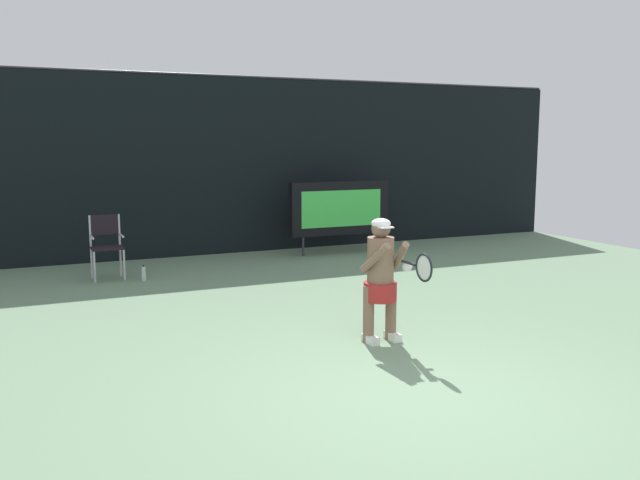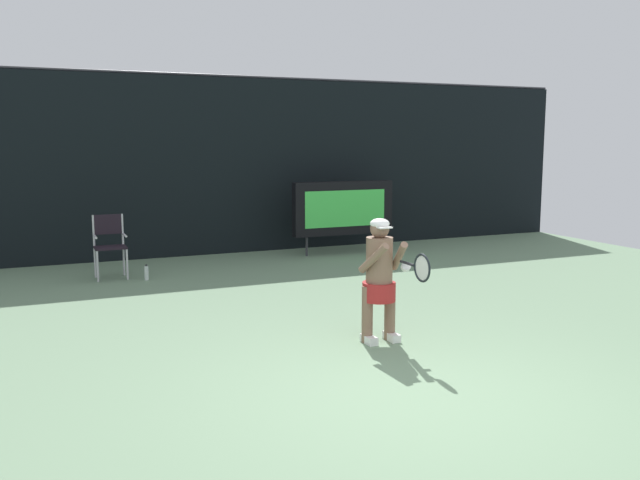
{
  "view_description": "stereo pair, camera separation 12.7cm",
  "coord_description": "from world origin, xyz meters",
  "views": [
    {
      "loc": [
        -3.31,
        -5.05,
        2.33
      ],
      "look_at": [
        0.33,
        2.87,
        1.05
      ],
      "focal_mm": 38.05,
      "sensor_mm": 36.0,
      "label": 1
    },
    {
      "loc": [
        -3.19,
        -5.11,
        2.33
      ],
      "look_at": [
        0.33,
        2.87,
        1.05
      ],
      "focal_mm": 38.05,
      "sensor_mm": 36.0,
      "label": 2
    }
  ],
  "objects": [
    {
      "name": "tennis_player",
      "position": [
        0.55,
        1.66,
        0.78
      ],
      "size": [
        0.52,
        0.59,
        1.45
      ],
      "color": "white",
      "rests_on": "ground"
    },
    {
      "name": "tennis_racket",
      "position": [
        0.69,
        0.99,
        0.98
      ],
      "size": [
        0.03,
        0.6,
        0.31
      ],
      "rotation": [
        0.0,
        0.0,
        0.3
      ],
      "color": "black"
    },
    {
      "name": "scoreboard",
      "position": [
        2.89,
        7.46,
        0.95
      ],
      "size": [
        2.2,
        0.21,
        1.5
      ],
      "color": "black",
      "rests_on": "ground"
    },
    {
      "name": "umpire_chair",
      "position": [
        -1.87,
        6.77,
        0.62
      ],
      "size": [
        0.52,
        0.44,
        1.08
      ],
      "color": "#B7B7BC",
      "rests_on": "ground"
    },
    {
      "name": "water_bottle",
      "position": [
        -1.34,
        6.33,
        0.12
      ],
      "size": [
        0.07,
        0.07,
        0.27
      ],
      "color": "silver",
      "rests_on": "ground"
    },
    {
      "name": "ground",
      "position": [
        0.0,
        -0.19,
        -0.01
      ],
      "size": [
        18.0,
        22.0,
        0.03
      ],
      "color": "slate"
    },
    {
      "name": "backdrop_screen",
      "position": [
        0.0,
        8.5,
        1.81
      ],
      "size": [
        18.0,
        0.12,
        3.66
      ],
      "color": "black",
      "rests_on": "ground"
    }
  ]
}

